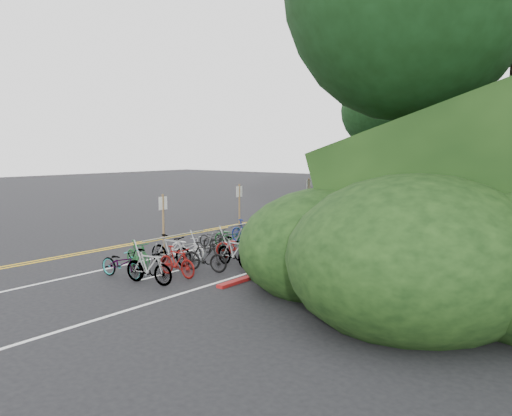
{
  "coord_description": "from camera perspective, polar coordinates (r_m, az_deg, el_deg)",
  "views": [
    {
      "loc": [
        15.4,
        -12.59,
        4.08
      ],
      "look_at": [
        0.78,
        6.02,
        1.3
      ],
      "focal_mm": 35.0,
      "sensor_mm": 36.0,
      "label": 1
    }
  ],
  "objects": [
    {
      "name": "ground",
      "position": [
        20.3,
        -12.37,
        -5.05
      ],
      "size": [
        120.0,
        120.0,
        0.0
      ],
      "primitive_type": "plane",
      "color": "black",
      "rests_on": "ground"
    },
    {
      "name": "road_markings",
      "position": [
        27.37,
        5.04,
        -1.89
      ],
      "size": [
        7.47,
        80.0,
        0.01
      ],
      "color": "gold",
      "rests_on": "ground"
    },
    {
      "name": "red_curb",
      "position": [
        26.73,
        16.45,
        -2.25
      ],
      "size": [
        0.25,
        28.0,
        0.1
      ],
      "primitive_type": "cube",
      "color": "maroon",
      "rests_on": "ground"
    },
    {
      "name": "bike_rack_front",
      "position": [
        17.25,
        -9.24,
        -4.19
      ],
      "size": [
        1.14,
        2.76,
        1.17
      ],
      "color": "#989BA1",
      "rests_on": "ground"
    },
    {
      "name": "bike_racks_rest",
      "position": [
        28.61,
        12.22,
        0.07
      ],
      "size": [
        1.14,
        23.0,
        1.17
      ],
      "color": "#989BA1",
      "rests_on": "ground"
    },
    {
      "name": "signpost_near",
      "position": [
        19.43,
        -10.55,
        -1.42
      ],
      "size": [
        0.08,
        0.4,
        2.39
      ],
      "color": "brown",
      "rests_on": "ground"
    },
    {
      "name": "signposts_rest",
      "position": [
        30.54,
        9.02,
        1.64
      ],
      "size": [
        0.08,
        18.4,
        2.5
      ],
      "color": "brown",
      "rests_on": "ground"
    },
    {
      "name": "bike_front",
      "position": [
        20.75,
        -4.82,
        -3.49
      ],
      "size": [
        0.62,
        1.61,
        0.83
      ],
      "primitive_type": "imported",
      "rotation": [
        0.0,
        0.0,
        1.61
      ],
      "color": "black",
      "rests_on": "ground"
    },
    {
      "name": "bike_valet",
      "position": [
        19.15,
        -3.04,
        -4.09
      ],
      "size": [
        3.26,
        10.79,
        1.09
      ],
      "color": "slate",
      "rests_on": "ground"
    }
  ]
}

